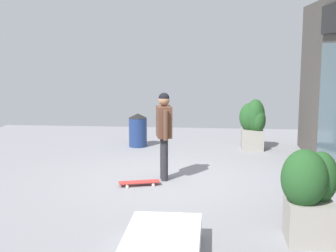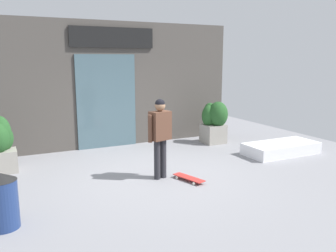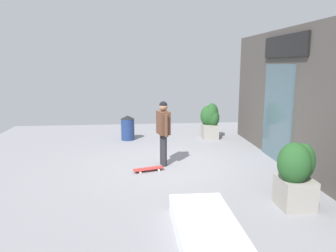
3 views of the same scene
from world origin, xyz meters
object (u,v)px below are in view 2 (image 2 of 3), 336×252
Objects in this scene: skateboard at (189,178)px; trash_bin at (2,201)px; planter_box_left at (214,120)px; planter_box_right at (0,143)px; skateboarder at (160,131)px.

trash_bin is at bearing -97.78° from skateboard.
trash_bin is (-5.72, -3.13, -0.25)m from planter_box_left.
skateboarder is at bearing -32.87° from planter_box_right.
planter_box_right is (-2.94, 1.90, -0.35)m from skateboarder.
skateboarder is 2.16× the size of skateboard.
skateboarder reaches higher than trash_bin.
planter_box_right reaches higher than skateboard.
skateboarder reaches higher than planter_box_right.
skateboarder is 3.20m from trash_bin.
trash_bin is at bearing -90.88° from planter_box_right.
planter_box_left is (2.73, 2.15, -0.34)m from skateboarder.
planter_box_left is 5.68m from planter_box_right.
skateboarder is at bearing -149.14° from skateboard.
skateboard is at bearing -131.62° from planter_box_left.
planter_box_right reaches higher than trash_bin.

